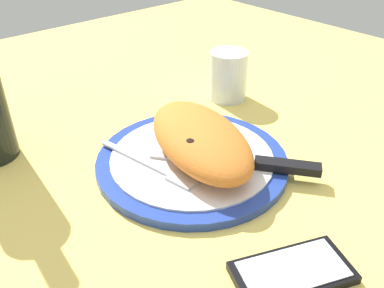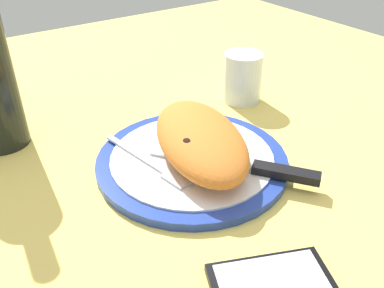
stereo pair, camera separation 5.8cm
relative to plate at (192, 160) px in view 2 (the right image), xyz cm
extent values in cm
cube|color=#EACC60|center=(0.00, 0.00, -2.25)|extent=(150.00, 150.00, 3.00)
cylinder|color=#233D99|center=(0.00, 0.00, -0.11)|extent=(27.44, 27.44, 1.27)
cylinder|color=white|center=(0.00, 0.00, 0.67)|extent=(23.34, 23.34, 0.30)
ellipsoid|color=orange|center=(0.62, 0.98, 3.56)|extent=(24.64, 17.58, 5.48)
ellipsoid|color=black|center=(-3.22, 1.26, 5.72)|extent=(2.37, 2.39, 0.64)
ellipsoid|color=black|center=(2.50, 1.18, 5.84)|extent=(2.24, 1.97, 0.68)
ellipsoid|color=black|center=(2.78, -2.33, 5.55)|extent=(2.31, 2.03, 0.70)
cube|color=silver|center=(-4.81, -6.49, 1.02)|extent=(12.95, 3.24, 0.40)
cube|color=silver|center=(3.55, -4.95, 1.02)|extent=(4.33, 2.89, 0.40)
cube|color=silver|center=(1.76, 0.48, 1.02)|extent=(12.47, 9.83, 0.40)
cube|color=black|center=(11.11, 7.42, 1.42)|extent=(8.37, 6.93, 1.20)
cube|color=black|center=(21.82, -5.45, -0.25)|extent=(10.55, 13.75, 1.00)
cube|color=white|center=(21.82, -5.45, 0.33)|extent=(9.11, 12.02, 0.16)
cylinder|color=silver|center=(-12.03, 19.55, 3.77)|extent=(7.01, 7.01, 9.03)
cylinder|color=silver|center=(-12.03, 19.55, 2.38)|extent=(6.45, 6.45, 5.85)
camera|label=1|loc=(36.36, -32.18, 33.86)|focal=38.45mm
camera|label=2|loc=(39.92, -27.65, 33.86)|focal=38.45mm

